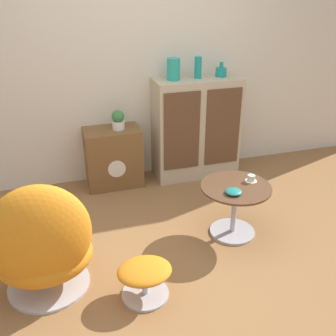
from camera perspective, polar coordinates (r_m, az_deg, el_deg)
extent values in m
plane|color=olive|center=(3.18, 2.27, -13.81)|extent=(12.00, 12.00, 0.00)
cube|color=beige|center=(4.16, -5.41, 15.71)|extent=(6.40, 0.06, 2.60)
cube|color=tan|center=(4.32, 4.05, 5.80)|extent=(0.92, 0.39, 1.09)
cube|color=brown|center=(4.05, 2.03, 5.27)|extent=(0.39, 0.01, 0.83)
cube|color=brown|center=(4.22, 7.97, 5.87)|extent=(0.39, 0.01, 0.83)
cube|color=brown|center=(4.20, -7.93, 1.55)|extent=(0.58, 0.37, 0.63)
cylinder|color=beige|center=(4.06, -7.43, -0.15)|extent=(0.18, 0.01, 0.18)
cylinder|color=#B7B7BC|center=(3.13, -16.83, -15.74)|extent=(0.58, 0.58, 0.02)
cylinder|color=#B7B7BC|center=(3.09, -16.96, -15.01)|extent=(0.06, 0.06, 0.08)
ellipsoid|color=orange|center=(2.97, -17.47, -12.07)|extent=(0.68, 0.57, 0.32)
ellipsoid|color=orange|center=(2.71, -18.17, -9.19)|extent=(0.68, 0.42, 0.72)
cylinder|color=#B7B7BC|center=(2.93, -3.31, -17.76)|extent=(0.33, 0.33, 0.02)
cylinder|color=#B7B7BC|center=(2.88, -3.36, -16.52)|extent=(0.04, 0.04, 0.15)
ellipsoid|color=orange|center=(2.79, -3.42, -14.70)|extent=(0.38, 0.33, 0.09)
cylinder|color=#B7B7BC|center=(3.56, 9.29, -9.06)|extent=(0.39, 0.39, 0.02)
cylinder|color=#B7B7BC|center=(3.44, 9.56, -5.99)|extent=(0.04, 0.04, 0.43)
cylinder|color=brown|center=(3.33, 9.84, -2.73)|extent=(0.59, 0.59, 0.02)
cylinder|color=teal|center=(4.06, 0.78, 14.16)|extent=(0.13, 0.13, 0.22)
cylinder|color=teal|center=(4.14, 4.36, 14.34)|extent=(0.07, 0.07, 0.22)
cylinder|color=teal|center=(4.26, 7.70, 13.64)|extent=(0.11, 0.11, 0.09)
cylinder|color=teal|center=(4.24, 7.76, 14.63)|extent=(0.04, 0.04, 0.06)
cylinder|color=silver|center=(4.08, -7.21, 6.20)|extent=(0.13, 0.13, 0.08)
sphere|color=#387A3D|center=(4.05, -7.28, 7.47)|extent=(0.13, 0.13, 0.13)
cylinder|color=silver|center=(3.42, 11.94, -1.86)|extent=(0.10, 0.10, 0.01)
cylinder|color=silver|center=(3.41, 11.98, -1.46)|extent=(0.06, 0.06, 0.06)
ellipsoid|color=#1E7A70|center=(3.20, 9.49, -3.40)|extent=(0.13, 0.13, 0.04)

